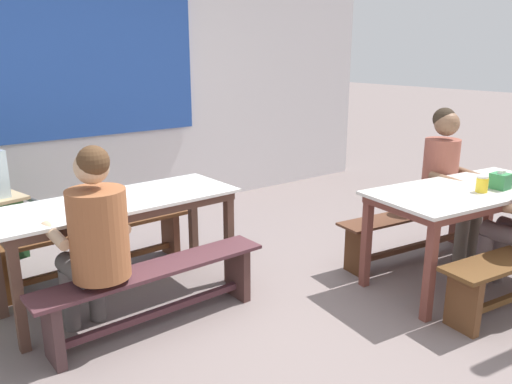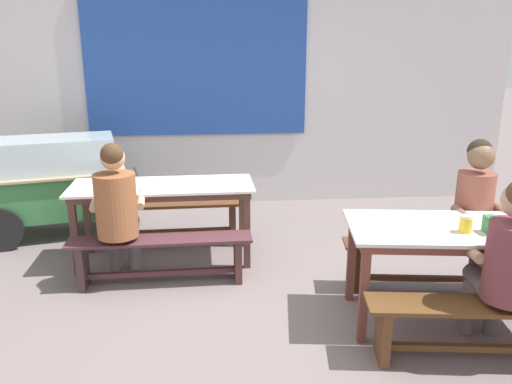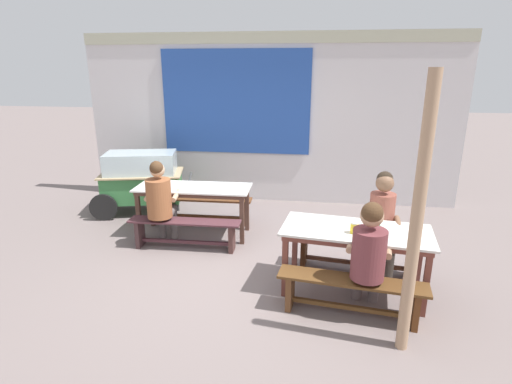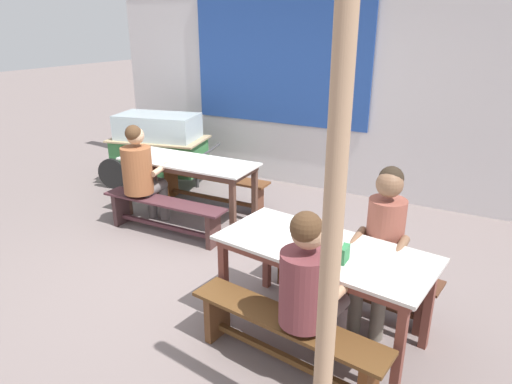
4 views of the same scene
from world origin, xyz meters
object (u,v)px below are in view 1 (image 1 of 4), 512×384
object	(u,v)px
tissue_box	(500,181)
dining_table_far	(118,210)
bench_far_front	(156,287)
condiment_jar	(482,184)
person_right_near_table	(446,175)
person_left_back_turned	(95,235)
dining_table_near	(468,198)
bench_near_back	(413,229)
bench_far_back	(95,241)

from	to	relation	value
tissue_box	dining_table_far	bearing A→B (deg)	148.42
bench_far_front	tissue_box	xyz separation A→B (m)	(2.40, -0.97, 0.54)
bench_far_front	condiment_jar	bearing A→B (deg)	-23.01
person_right_near_table	person_left_back_turned	size ratio (longest dim) A/B	1.04
bench_far_front	dining_table_near	bearing A→B (deg)	-20.19
bench_near_back	person_right_near_table	size ratio (longest dim) A/B	1.18
dining_table_far	condiment_jar	xyz separation A→B (m)	(2.21, -1.45, 0.14)
bench_far_back	person_left_back_turned	world-z (taller)	person_left_back_turned
dining_table_far	bench_far_back	world-z (taller)	dining_table_far
bench_far_back	bench_near_back	distance (m)	2.69
dining_table_near	dining_table_far	bearing A→B (deg)	149.31
person_right_near_table	condiment_jar	xyz separation A→B (m)	(-0.37, -0.52, 0.09)
dining_table_near	person_left_back_turned	world-z (taller)	person_left_back_turned
condiment_jar	bench_near_back	bearing A→B (deg)	80.74
bench_far_front	bench_near_back	xyz separation A→B (m)	(2.30, -0.31, -0.01)
dining_table_near	condiment_jar	bearing A→B (deg)	-107.56
dining_table_near	person_right_near_table	xyz separation A→B (m)	(0.33, 0.41, 0.05)
bench_far_back	tissue_box	world-z (taller)	tissue_box
person_left_back_turned	tissue_box	distance (m)	2.93
bench_far_back	bench_far_front	xyz separation A→B (m)	(0.02, -1.02, -0.01)
dining_table_near	person_left_back_turned	distance (m)	2.73
condiment_jar	tissue_box	bearing A→B (deg)	-9.96
bench_far_back	tissue_box	distance (m)	3.18
dining_table_far	condiment_jar	world-z (taller)	condiment_jar
condiment_jar	dining_table_far	bearing A→B (deg)	146.83
person_left_back_turned	tissue_box	size ratio (longest dim) A/B	8.85
dining_table_near	tissue_box	bearing A→B (deg)	-42.41
dining_table_near	person_left_back_turned	bearing A→B (deg)	161.34
dining_table_far	condiment_jar	bearing A→B (deg)	-33.17
person_right_near_table	tissue_box	size ratio (longest dim) A/B	9.17
dining_table_near	tissue_box	world-z (taller)	tissue_box
dining_table_near	tissue_box	xyz separation A→B (m)	(0.16, -0.15, 0.14)
dining_table_near	condiment_jar	xyz separation A→B (m)	(-0.04, -0.11, 0.14)
dining_table_far	tissue_box	world-z (taller)	tissue_box
bench_far_back	bench_near_back	world-z (taller)	same
dining_table_near	bench_near_back	size ratio (longest dim) A/B	1.10
condiment_jar	bench_far_back	bearing A→B (deg)	138.64
dining_table_near	condiment_jar	distance (m)	0.18
tissue_box	condiment_jar	xyz separation A→B (m)	(-0.20, 0.03, -0.00)
bench_near_back	dining_table_far	bearing A→B (deg)	160.35
person_right_near_table	person_left_back_turned	distance (m)	2.96
person_right_near_table	dining_table_near	bearing A→B (deg)	-129.21
person_right_near_table	dining_table_far	bearing A→B (deg)	160.27
bench_far_front	condiment_jar	world-z (taller)	condiment_jar
dining_table_far	dining_table_near	world-z (taller)	same
dining_table_far	person_left_back_turned	size ratio (longest dim) A/B	1.36
person_right_near_table	bench_far_front	bearing A→B (deg)	170.85
bench_far_front	person_left_back_turned	distance (m)	0.55
person_right_near_table	tissue_box	xyz separation A→B (m)	(-0.17, -0.56, 0.09)
dining_table_near	condiment_jar	size ratio (longest dim) A/B	13.72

